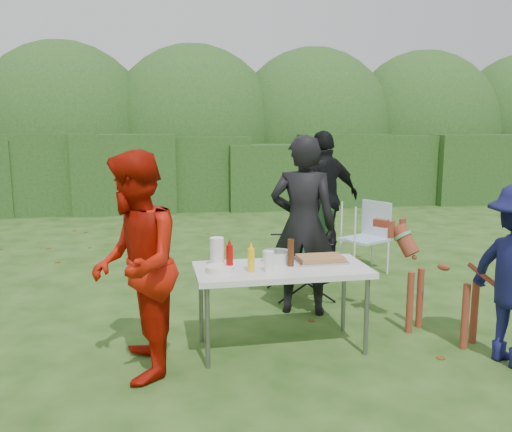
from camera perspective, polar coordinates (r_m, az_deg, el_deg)
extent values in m
plane|color=#1E4211|center=(5.12, 2.77, -12.90)|extent=(80.00, 80.00, 0.00)
cube|color=#23471C|center=(12.69, -5.86, 4.56)|extent=(22.00, 1.40, 1.70)
ellipsoid|color=#3D6628|center=(14.24, -6.51, 8.12)|extent=(20.00, 2.60, 3.20)
cube|color=silver|center=(4.72, 2.71, -5.68)|extent=(1.50, 0.70, 0.05)
cylinder|color=slate|center=(4.47, -5.13, -11.62)|extent=(0.04, 0.04, 0.69)
cylinder|color=slate|center=(4.79, 11.55, -10.30)|extent=(0.04, 0.04, 0.69)
cylinder|color=slate|center=(4.99, -5.81, -9.31)|extent=(0.04, 0.04, 0.69)
cylinder|color=slate|center=(5.28, 9.21, -8.32)|extent=(0.04, 0.04, 0.69)
imported|color=black|center=(5.60, 4.97, -1.00)|extent=(0.79, 0.66, 1.86)
imported|color=#A81305|center=(4.28, -12.63, -5.15)|extent=(0.68, 0.87, 1.78)
imported|color=black|center=(7.66, 7.17, 1.90)|extent=(1.18, 0.72, 1.88)
cube|color=#B7B7BA|center=(4.91, 6.79, -4.72)|extent=(0.45, 0.30, 0.02)
cube|color=#A57143|center=(4.90, 6.79, -4.40)|extent=(0.40, 0.26, 0.04)
cylinder|color=yellow|center=(4.55, -0.52, -4.65)|extent=(0.06, 0.06, 0.20)
cylinder|color=#A00C08|center=(4.57, -2.79, -4.45)|extent=(0.06, 0.06, 0.22)
cylinder|color=#47230F|center=(4.73, 3.69, -3.87)|extent=(0.06, 0.06, 0.24)
cylinder|color=white|center=(4.69, -4.13, -3.84)|extent=(0.12, 0.12, 0.26)
cylinder|color=white|center=(4.54, 1.38, -4.82)|extent=(0.08, 0.08, 0.18)
cylinder|color=silver|center=(4.87, 2.22, -4.30)|extent=(0.26, 0.26, 0.10)
cylinder|color=white|center=(4.57, -3.83, -5.58)|extent=(0.24, 0.24, 0.05)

